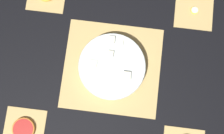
# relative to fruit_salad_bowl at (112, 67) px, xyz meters

# --- Properties ---
(ground_plane) EXTENTS (6.00, 6.00, 0.00)m
(ground_plane) POSITION_rel_fruit_salad_bowl_xyz_m (0.00, -0.00, -0.04)
(ground_plane) COLOR black
(bamboo_mat_center) EXTENTS (0.41, 0.39, 0.01)m
(bamboo_mat_center) POSITION_rel_fruit_salad_bowl_xyz_m (0.00, -0.00, -0.03)
(bamboo_mat_center) COLOR tan
(bamboo_mat_center) RESTS_ON ground_plane
(coaster_mat_near_left) EXTENTS (0.17, 0.17, 0.01)m
(coaster_mat_near_left) POSITION_rel_fruit_salad_bowl_xyz_m (-0.33, -0.30, -0.03)
(coaster_mat_near_left) COLOR tan
(coaster_mat_near_left) RESTS_ON ground_plane
(coaster_mat_far_right) EXTENTS (0.17, 0.17, 0.01)m
(coaster_mat_far_right) POSITION_rel_fruit_salad_bowl_xyz_m (0.33, 0.30, -0.03)
(coaster_mat_far_right) COLOR tan
(coaster_mat_far_right) RESTS_ON ground_plane
(fruit_salad_bowl) EXTENTS (0.28, 0.28, 0.06)m
(fruit_salad_bowl) POSITION_rel_fruit_salad_bowl_xyz_m (0.00, 0.00, 0.00)
(fruit_salad_bowl) COLOR silver
(fruit_salad_bowl) RESTS_ON bamboo_mat_center
(banana_coin_single) EXTENTS (0.04, 0.04, 0.01)m
(banana_coin_single) POSITION_rel_fruit_salad_bowl_xyz_m (0.33, 0.30, -0.03)
(banana_coin_single) COLOR #F7EFC6
(banana_coin_single) RESTS_ON coaster_mat_far_right
(grapefruit_slice) EXTENTS (0.10, 0.10, 0.01)m
(grapefruit_slice) POSITION_rel_fruit_salad_bowl_xyz_m (-0.33, -0.30, -0.02)
(grapefruit_slice) COLOR #B2231E
(grapefruit_slice) RESTS_ON coaster_mat_near_left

